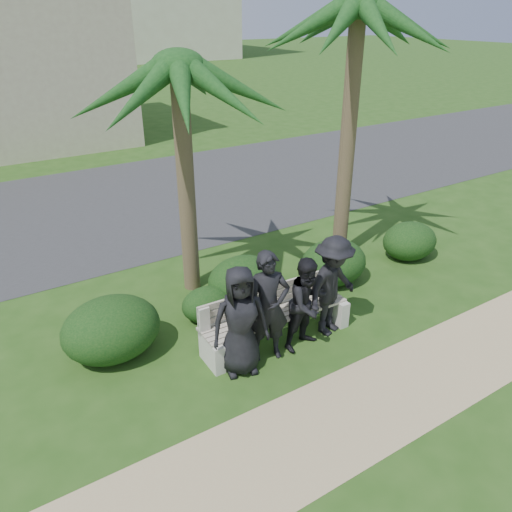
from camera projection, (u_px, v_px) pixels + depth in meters
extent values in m
plane|color=#244A15|center=(284.00, 344.00, 8.32)|extent=(160.00, 160.00, 0.00)
cube|color=tan|center=(359.00, 410.00, 6.96)|extent=(30.00, 1.60, 0.01)
cube|color=#2D2D30|center=(123.00, 203.00, 14.36)|extent=(160.00, 8.00, 0.01)
cube|color=tan|center=(4.00, 52.00, 19.88)|extent=(8.00, 8.00, 7.00)
cube|color=gray|center=(278.00, 316.00, 8.19)|extent=(2.62, 0.68, 0.04)
cube|color=gray|center=(269.00, 295.00, 8.27)|extent=(2.60, 0.12, 0.30)
cube|color=beige|center=(213.00, 353.00, 7.72)|extent=(0.19, 0.60, 0.48)
cube|color=beige|center=(333.00, 308.00, 8.89)|extent=(0.19, 0.60, 0.48)
imported|color=black|center=(240.00, 321.00, 7.36)|extent=(0.98, 0.77, 1.76)
imported|color=black|center=(268.00, 307.00, 7.65)|extent=(0.78, 0.63, 1.84)
imported|color=black|center=(308.00, 304.00, 7.96)|extent=(0.85, 0.71, 1.59)
imported|color=black|center=(332.00, 286.00, 8.27)|extent=(1.29, 0.94, 1.79)
ellipsoid|color=black|center=(111.00, 327.00, 7.87)|extent=(1.56, 1.29, 1.02)
ellipsoid|color=black|center=(207.00, 303.00, 8.91)|extent=(0.93, 0.77, 0.61)
ellipsoid|color=black|center=(243.00, 279.00, 9.39)|extent=(1.39, 1.15, 0.91)
ellipsoid|color=black|center=(334.00, 261.00, 10.06)|extent=(1.40, 1.15, 0.91)
ellipsoid|color=black|center=(410.00, 240.00, 11.08)|extent=(1.27, 1.05, 0.83)
cylinder|color=brown|center=(186.00, 187.00, 9.13)|extent=(0.32, 0.32, 4.20)
cylinder|color=brown|center=(347.00, 144.00, 10.19)|extent=(0.32, 0.32, 5.10)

